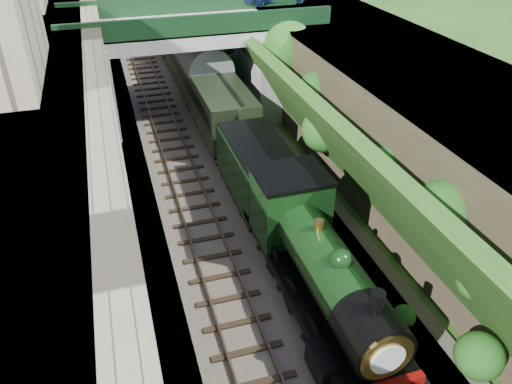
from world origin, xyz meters
The scene contains 13 objects.
trackbed centered at (0.00, 20.00, 0.10)m, with size 10.00×90.00×0.20m, color #473F38.
retaining_wall centered at (-5.50, 20.00, 3.50)m, with size 1.00×90.00×7.00m, color #756B56.
street_plateau_left centered at (-9.00, 20.00, 3.50)m, with size 6.00×90.00×7.00m, color #262628.
street_plateau_right centered at (9.50, 20.00, 3.12)m, with size 8.00×90.00×6.25m, color #262628.
embankment_slope centered at (4.95, 17.81, 2.67)m, with size 4.22×90.00×6.36m.
track_left centered at (-2.00, 20.00, 0.25)m, with size 2.50×90.00×0.20m.
track_right centered at (1.20, 20.00, 0.25)m, with size 2.50×90.00×0.20m.
road_bridge centered at (0.94, 24.00, 4.08)m, with size 16.00×6.40×7.25m.
tree centered at (5.91, 21.14, 4.65)m, with size 3.60×3.80×6.60m.
locomotive centered at (1.20, 5.06, 1.89)m, with size 3.10×10.22×3.83m.
tender centered at (1.20, 12.42, 1.62)m, with size 2.70×6.00×3.05m.
coach_front centered at (1.20, 25.02, 2.05)m, with size 2.90×18.00×3.70m.
coach_middle centered at (1.20, 43.82, 2.05)m, with size 2.90×18.00×3.70m.
Camera 1 is at (-5.08, -7.66, 13.76)m, focal length 35.00 mm.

